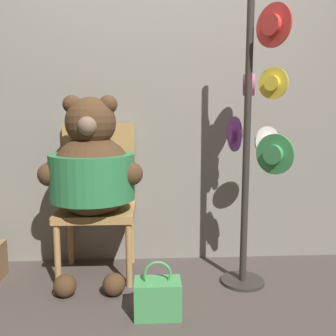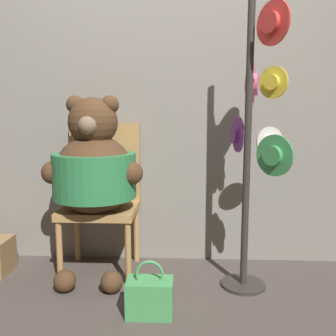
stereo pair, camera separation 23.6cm
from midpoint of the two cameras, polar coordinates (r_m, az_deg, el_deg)
ground_plane at (r=2.34m, az=1.21°, el=-19.60°), size 14.00×14.00×0.00m
wall_back at (r=2.78m, az=1.70°, el=14.56°), size 8.00×0.10×2.79m
chair at (r=2.65m, az=-7.50°, el=-3.76°), size 0.50×0.45×1.03m
teddy_bear at (r=2.46m, az=-8.51°, el=-0.34°), size 0.65×0.58×1.21m
hat_display_rack at (r=2.36m, az=15.97°, el=4.72°), size 0.37×0.56×1.77m
handbag_on_ground at (r=2.15m, az=0.52°, el=-19.06°), size 0.25×0.16×0.31m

